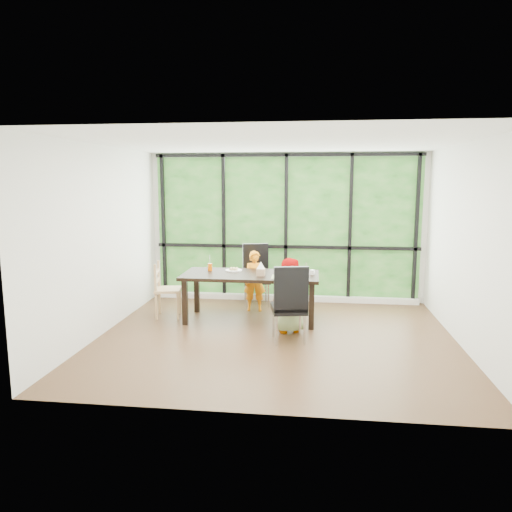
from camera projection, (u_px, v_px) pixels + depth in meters
name	position (u px, v px, depth m)	size (l,w,h in m)	color
ground	(275.00, 338.00, 6.76)	(5.00, 5.00, 0.00)	black
back_wall	(286.00, 227.00, 8.75)	(5.00, 5.00, 0.00)	silver
foliage_backdrop	(286.00, 228.00, 8.73)	(4.80, 0.02, 2.65)	#194C16
window_mullions	(286.00, 228.00, 8.69)	(4.80, 0.06, 2.65)	black
window_sill	(285.00, 298.00, 8.86)	(4.80, 0.12, 0.10)	silver
dining_table	(251.00, 297.00, 7.57)	(2.13, 0.95, 0.75)	black
chair_window_leather	(257.00, 275.00, 8.46)	(0.46, 0.46, 1.08)	black
chair_interior_leather	(289.00, 303.00, 6.55)	(0.46, 0.46, 1.08)	black
chair_end_beech	(168.00, 290.00, 7.74)	(0.42, 0.40, 0.90)	tan
child_toddler	(255.00, 281.00, 8.10)	(0.37, 0.25, 1.03)	orange
child_older	(288.00, 295.00, 6.94)	(0.54, 0.35, 1.10)	slate
placemat	(286.00, 277.00, 7.24)	(0.44, 0.33, 0.01)	tan
plate_far	(234.00, 270.00, 7.75)	(0.27, 0.27, 0.02)	white
plate_near	(287.00, 277.00, 7.22)	(0.27, 0.27, 0.02)	white
orange_cup	(210.00, 267.00, 7.77)	(0.07, 0.07, 0.12)	#E45900
green_cup	(306.00, 275.00, 7.14)	(0.07, 0.07, 0.11)	green
white_mug	(312.00, 272.00, 7.42)	(0.08, 0.08, 0.08)	white
tissue_box	(261.00, 272.00, 7.36)	(0.13, 0.13, 0.11)	tan
crepe_rolls_far	(234.00, 269.00, 7.74)	(0.15, 0.12, 0.04)	tan
crepe_rolls_near	(287.00, 275.00, 7.22)	(0.10, 0.12, 0.04)	tan
straw_white	(210.00, 261.00, 7.76)	(0.01, 0.01, 0.20)	white
straw_pink	(306.00, 269.00, 7.13)	(0.01, 0.01, 0.20)	pink
tissue	(261.00, 265.00, 7.34)	(0.12, 0.12, 0.11)	white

